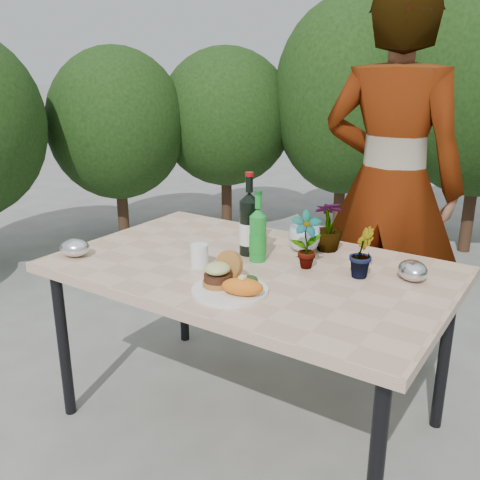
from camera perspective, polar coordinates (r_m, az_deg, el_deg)
The scene contains 18 objects.
ground at distance 2.58m, azimuth 1.04°, elevation -18.47°, with size 80.00×80.00×0.00m, color slate.
patio_table at distance 2.23m, azimuth 1.14°, elevation -4.04°, with size 1.60×1.00×0.75m.
shrub_hedge at distance 3.58m, azimuth 16.07°, elevation 11.45°, with size 6.97×5.23×2.39m.
dinner_plate at distance 1.95m, azimuth -1.09°, elevation -5.43°, with size 0.28×0.28×0.01m, color white.
burger_stack at distance 1.97m, azimuth -2.11°, elevation -3.47°, with size 0.11×0.16×0.11m.
sweet_potato at distance 1.88m, azimuth 0.27°, elevation -5.01°, with size 0.15×0.08×0.06m, color orange.
grilled_veg at distance 2.00m, azimuth 0.83°, elevation -4.13°, with size 0.08×0.05×0.03m.
wine_bottle at distance 2.30m, azimuth 0.98°, elevation 1.64°, with size 0.09×0.09×0.36m.
sparkling_water at distance 2.23m, azimuth 1.92°, elevation 0.47°, with size 0.07×0.07×0.30m.
plastic_cup at distance 2.18m, azimuth -4.34°, elevation -1.69°, with size 0.07×0.07×0.10m, color white.
seedling_left at distance 2.16m, azimuth 7.05°, elevation -0.01°, with size 0.12×0.08×0.24m, color #20521C.
seedling_mid at distance 2.12m, azimuth 12.81°, elevation -1.30°, with size 0.11×0.09×0.20m, color #24541C.
seedling_right at distance 2.39m, azimuth 9.43°, elevation 1.49°, with size 0.13×0.13×0.22m, color #25511B.
blue_bowl at distance 2.38m, azimuth 6.87°, elevation 0.12°, with size 0.14×0.14×0.11m, color silver.
foil_packet_left at distance 2.41m, azimuth -17.22°, elevation -0.79°, with size 0.13×0.11×0.08m, color silver.
foil_packet_right at distance 2.15m, azimuth 17.94°, elevation -3.12°, with size 0.13×0.11×0.08m, color silver.
person at distance 2.76m, azimuth 15.71°, elevation 5.50°, with size 0.70×0.46×1.93m, color #9F6B4F.
terracotta_pot at distance 4.72m, azimuth -1.84°, elevation 0.00°, with size 0.17×0.17×0.14m.
Camera 1 is at (1.11, -1.75, 1.53)m, focal length 40.00 mm.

